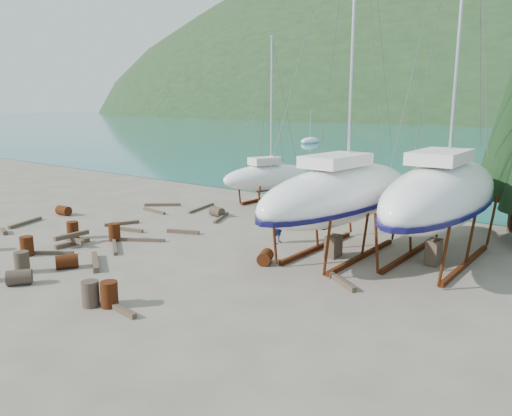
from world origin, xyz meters
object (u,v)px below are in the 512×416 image
Objects in this scene: large_sailboat_near at (341,193)px; large_sailboat_far at (442,193)px; worker at (278,224)px; small_sailboat_shore at (268,176)px.

large_sailboat_near is 4.23m from large_sailboat_far.
worker is at bearing -167.23° from large_sailboat_far.
large_sailboat_near is 3.76m from worker.
small_sailboat_shore is at bearing 153.96° from large_sailboat_far.
small_sailboat_shore is 10.31m from worker.
large_sailboat_far reaches higher than small_sailboat_shore.
large_sailboat_near reaches higher than worker.
worker is at bearing -173.17° from large_sailboat_near.
large_sailboat_far is 9.52× the size of worker.
large_sailboat_far is at bearing -3.44° from small_sailboat_shore.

